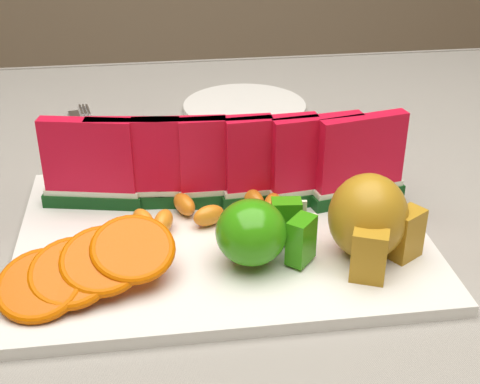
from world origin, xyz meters
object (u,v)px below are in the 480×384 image
Objects in this scene: platter at (222,235)px; apple_cluster at (259,232)px; fork at (81,132)px; side_plate at (245,107)px; pear_cluster at (370,220)px.

apple_cluster is (0.03, -0.06, 0.04)m from platter.
apple_cluster is 0.40m from fork.
platter is 0.08m from apple_cluster.
apple_cluster reaches higher than side_plate.
pear_cluster reaches higher than apple_cluster.
pear_cluster is 0.48× the size of fork.
pear_cluster is 0.46m from fork.
apple_cluster is at bearing -62.10° from fork.
side_plate is (-0.06, 0.41, -0.05)m from pear_cluster.
fork is (-0.16, 0.29, -0.00)m from platter.
side_plate is 1.03× the size of fork.
apple_cluster is at bearing -65.67° from platter.
platter is 2.00× the size of side_plate.
pear_cluster is (0.10, -0.00, 0.01)m from apple_cluster.
platter reaches higher than side_plate.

